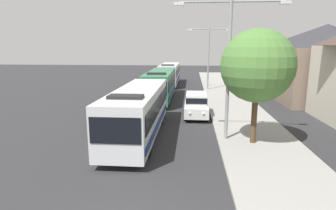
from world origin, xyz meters
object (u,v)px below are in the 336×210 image
at_px(roadside_tree, 257,66).
at_px(white_suv, 196,104).
at_px(streetlamp_near, 229,55).
at_px(streetlamp_mid, 209,52).
at_px(bus_second_in_line, 160,84).
at_px(bus_middle, 170,73).
at_px(bus_lead, 138,110).

bearing_deg(roadside_tree, white_suv, 115.77).
height_order(streetlamp_near, roadside_tree, streetlamp_near).
xyz_separation_m(streetlamp_near, streetlamp_mid, (0.00, 20.35, -0.19)).
height_order(white_suv, streetlamp_near, streetlamp_near).
xyz_separation_m(bus_second_in_line, streetlamp_mid, (5.40, 7.38, 3.25)).
relative_size(white_suv, streetlamp_near, 0.59).
bearing_deg(bus_second_in_line, roadside_tree, -63.08).
bearing_deg(streetlamp_mid, streetlamp_near, -90.00).
bearing_deg(roadside_tree, bus_middle, 104.80).
distance_m(bus_second_in_line, roadside_tree, 15.47).
distance_m(bus_lead, bus_second_in_line, 12.56).
distance_m(bus_lead, roadside_tree, 7.52).
bearing_deg(streetlamp_near, white_suv, 105.78).
xyz_separation_m(bus_lead, streetlamp_mid, (5.40, 19.94, 3.25)).
bearing_deg(bus_second_in_line, streetlamp_near, -67.41).
distance_m(bus_lead, streetlamp_near, 6.42).
xyz_separation_m(bus_middle, roadside_tree, (6.88, -26.04, 2.86)).
height_order(bus_lead, bus_second_in_line, same).
distance_m(white_suv, streetlamp_near, 7.47).
distance_m(white_suv, streetlamp_mid, 14.96).
bearing_deg(bus_second_in_line, white_suv, -62.01).
bearing_deg(bus_middle, bus_second_in_line, -90.00).
bearing_deg(streetlamp_mid, bus_lead, -105.15).
height_order(bus_lead, bus_middle, same).
distance_m(streetlamp_mid, roadside_tree, 20.99).
height_order(streetlamp_mid, roadside_tree, streetlamp_mid).
relative_size(bus_second_in_line, bus_middle, 1.01).
bearing_deg(streetlamp_mid, bus_second_in_line, -126.17).
relative_size(streetlamp_near, streetlamp_mid, 1.03).
xyz_separation_m(bus_lead, white_suv, (3.70, 5.60, -0.66)).
height_order(bus_second_in_line, bus_middle, same).
height_order(bus_lead, white_suv, bus_lead).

